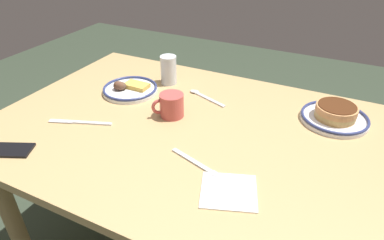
{
  "coord_description": "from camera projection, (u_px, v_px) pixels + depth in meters",
  "views": [
    {
      "loc": [
        -0.47,
        0.87,
        1.39
      ],
      "look_at": [
        -0.04,
        -0.0,
        0.78
      ],
      "focal_mm": 31.08,
      "sensor_mm": 36.0,
      "label": 1
    }
  ],
  "objects": [
    {
      "name": "dining_table",
      "position": [
        182.0,
        149.0,
        1.24
      ],
      "size": [
        1.34,
        0.97,
        0.75
      ],
      "color": "tan",
      "rests_on": "ground_plane"
    },
    {
      "name": "plate_near_main",
      "position": [
        335.0,
        115.0,
        1.19
      ],
      "size": [
        0.24,
        0.24,
        0.06
      ],
      "color": "white",
      "rests_on": "dining_table"
    },
    {
      "name": "plate_center_pancakes",
      "position": [
        129.0,
        89.0,
        1.39
      ],
      "size": [
        0.23,
        0.23,
        0.05
      ],
      "color": "white",
      "rests_on": "dining_table"
    },
    {
      "name": "coffee_mug",
      "position": [
        171.0,
        105.0,
        1.21
      ],
      "size": [
        0.1,
        0.1,
        0.09
      ],
      "color": "#BF4C47",
      "rests_on": "dining_table"
    },
    {
      "name": "drinking_glass",
      "position": [
        169.0,
        71.0,
        1.45
      ],
      "size": [
        0.07,
        0.07,
        0.12
      ],
      "color": "silver",
      "rests_on": "dining_table"
    },
    {
      "name": "cell_phone",
      "position": [
        9.0,
        150.0,
        1.05
      ],
      "size": [
        0.16,
        0.12,
        0.01
      ],
      "primitive_type": "cube",
      "rotation": [
        0.0,
        0.0,
        0.42
      ],
      "color": "black",
      "rests_on": "dining_table"
    },
    {
      "name": "paper_napkin",
      "position": [
        229.0,
        191.0,
        0.9
      ],
      "size": [
        0.19,
        0.18,
        0.0
      ],
      "primitive_type": "cube",
      "rotation": [
        0.0,
        0.0,
        0.34
      ],
      "color": "white",
      "rests_on": "dining_table"
    },
    {
      "name": "fork_near",
      "position": [
        196.0,
        163.0,
        1.0
      ],
      "size": [
        0.19,
        0.07,
        0.01
      ],
      "color": "silver",
      "rests_on": "dining_table"
    },
    {
      "name": "butter_knife",
      "position": [
        80.0,
        122.0,
        1.19
      ],
      "size": [
        0.22,
        0.1,
        0.01
      ],
      "color": "silver",
      "rests_on": "dining_table"
    },
    {
      "name": "tea_spoon",
      "position": [
        202.0,
        96.0,
        1.36
      ],
      "size": [
        0.18,
        0.08,
        0.01
      ],
      "color": "silver",
      "rests_on": "dining_table"
    }
  ]
}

